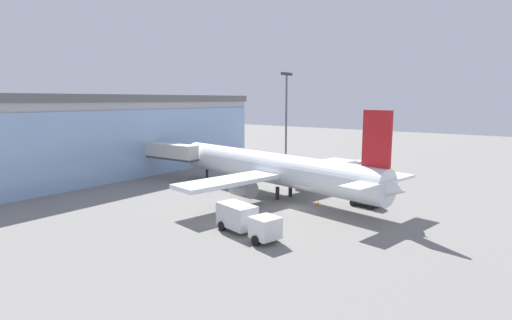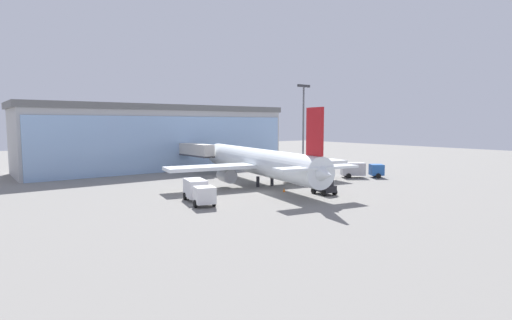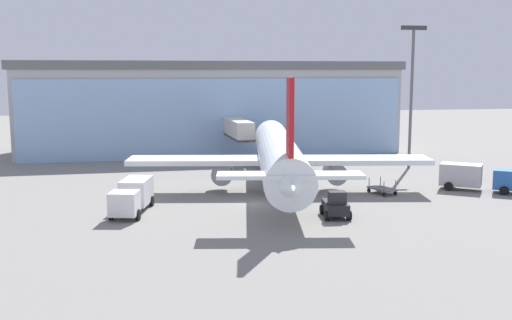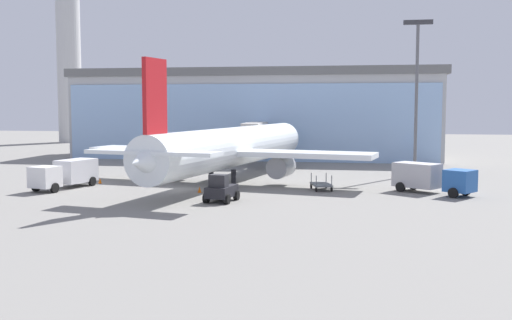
% 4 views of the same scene
% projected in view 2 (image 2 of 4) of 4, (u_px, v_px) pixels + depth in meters
% --- Properties ---
extents(ground, '(240.00, 240.00, 0.00)m').
position_uv_depth(ground, '(268.00, 192.00, 55.93)').
color(ground, gray).
extents(terminal_building, '(55.47, 16.04, 13.36)m').
position_uv_depth(terminal_building, '(159.00, 137.00, 85.31)').
color(terminal_building, '#AFAFAF').
rests_on(terminal_building, ground).
extents(jet_bridge, '(2.66, 13.21, 5.65)m').
position_uv_depth(jet_bridge, '(192.00, 150.00, 78.17)').
color(jet_bridge, beige).
rests_on(jet_bridge, ground).
extents(apron_light_mast, '(3.20, 0.40, 17.38)m').
position_uv_depth(apron_light_mast, '(303.00, 119.00, 81.27)').
color(apron_light_mast, '#59595E').
rests_on(apron_light_mast, ground).
extents(airplane, '(30.07, 37.94, 11.52)m').
position_uv_depth(airplane, '(259.00, 162.00, 62.33)').
color(airplane, white).
rests_on(airplane, ground).
extents(catering_truck, '(3.87, 7.61, 2.65)m').
position_uv_depth(catering_truck, '(198.00, 191.00, 48.34)').
color(catering_truck, silver).
rests_on(catering_truck, ground).
extents(fuel_truck, '(7.20, 6.06, 2.65)m').
position_uv_depth(fuel_truck, '(361.00, 169.00, 70.54)').
color(fuel_truck, '#2659A5').
rests_on(fuel_truck, ground).
extents(baggage_cart, '(2.33, 3.14, 1.50)m').
position_uv_depth(baggage_cart, '(320.00, 179.00, 65.11)').
color(baggage_cart, slate).
rests_on(baggage_cart, ground).
extents(pushback_tug, '(2.54, 3.41, 2.30)m').
position_uv_depth(pushback_tug, '(325.00, 187.00, 53.92)').
color(pushback_tug, black).
rests_on(pushback_tug, ground).
extents(safety_cone_nose, '(0.36, 0.36, 0.55)m').
position_uv_depth(safety_cone_nose, '(284.00, 190.00, 55.89)').
color(safety_cone_nose, orange).
rests_on(safety_cone_nose, ground).
extents(safety_cone_wingtip, '(0.36, 0.36, 0.55)m').
position_uv_depth(safety_cone_wingtip, '(195.00, 194.00, 52.47)').
color(safety_cone_wingtip, orange).
rests_on(safety_cone_wingtip, ground).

